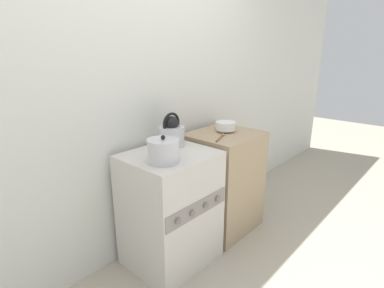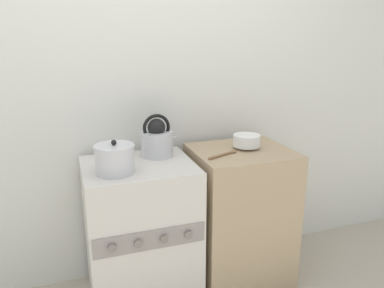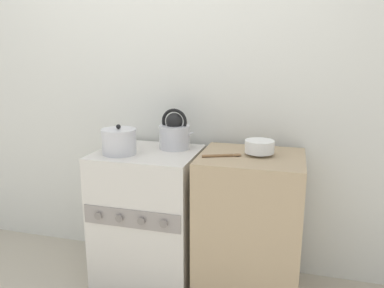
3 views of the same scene
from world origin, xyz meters
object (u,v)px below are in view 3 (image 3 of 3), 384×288
(cooking_pot, at_px, (119,141))
(enamel_bowl, at_px, (259,147))
(stove, at_px, (149,216))
(kettle, at_px, (175,133))

(cooking_pot, bearing_deg, enamel_bowl, 7.65)
(stove, bearing_deg, cooking_pot, -145.61)
(cooking_pot, bearing_deg, stove, 34.39)
(kettle, height_order, cooking_pot, kettle)
(enamel_bowl, bearing_deg, kettle, 169.14)
(cooking_pot, relative_size, enamel_bowl, 1.25)
(stove, height_order, kettle, kettle)
(stove, relative_size, cooking_pot, 4.14)
(stove, height_order, cooking_pot, cooking_pot)
(kettle, bearing_deg, enamel_bowl, -10.86)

